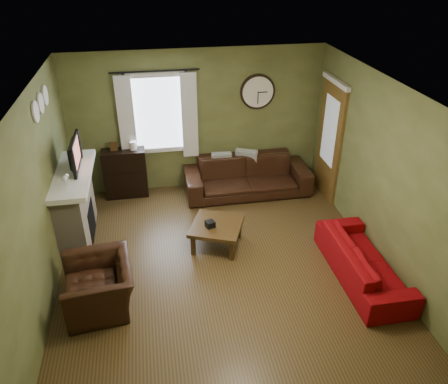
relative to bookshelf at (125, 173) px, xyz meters
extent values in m
cube|color=#47351A|center=(1.38, -2.42, -0.46)|extent=(4.60, 5.20, 0.00)
cube|color=white|center=(1.38, -2.42, 2.14)|extent=(4.60, 5.20, 0.00)
cube|color=brown|center=(-0.92, -2.42, 0.84)|extent=(0.00, 5.20, 2.60)
cube|color=brown|center=(3.68, -2.42, 0.84)|extent=(0.00, 5.20, 2.60)
cube|color=brown|center=(1.38, 0.18, 0.84)|extent=(4.60, 0.00, 2.60)
cube|color=brown|center=(1.38, -5.02, 0.84)|extent=(4.60, 0.00, 2.60)
cube|color=tan|center=(-0.72, -1.27, 0.09)|extent=(0.40, 1.40, 1.10)
cube|color=black|center=(-0.53, -1.27, -0.16)|extent=(0.04, 0.60, 0.55)
cube|color=white|center=(-0.69, -1.27, 0.68)|extent=(0.58, 1.60, 0.08)
imported|color=black|center=(-0.67, -1.12, 0.90)|extent=(0.08, 0.60, 0.35)
cube|color=#994C3F|center=(-0.59, -1.12, 0.95)|extent=(0.02, 0.62, 0.36)
cylinder|color=white|center=(-0.90, -1.62, 1.79)|extent=(0.28, 0.28, 0.03)
cylinder|color=white|center=(-0.90, -1.27, 1.79)|extent=(0.28, 0.28, 0.03)
cylinder|color=white|center=(-0.90, -0.92, 1.79)|extent=(0.28, 0.28, 0.03)
cylinder|color=black|center=(0.68, 0.06, 1.81)|extent=(0.03, 0.03, 1.50)
cube|color=silver|center=(0.13, 0.06, 0.99)|extent=(0.28, 0.04, 1.55)
cube|color=silver|center=(1.23, 0.06, 0.99)|extent=(0.28, 0.04, 1.55)
cube|color=brown|center=(3.65, -0.57, 0.59)|extent=(0.05, 0.90, 2.10)
imported|color=#3D2912|center=(0.02, 0.15, 0.51)|extent=(0.28, 0.30, 0.02)
imported|color=black|center=(2.22, -0.29, -0.12)|extent=(2.30, 0.90, 0.67)
cube|color=#939A9A|center=(2.27, -0.02, 0.09)|extent=(0.42, 0.28, 0.41)
cube|color=#939A9A|center=(1.78, -0.02, 0.09)|extent=(0.37, 0.12, 0.37)
imported|color=maroon|center=(3.29, -2.92, -0.19)|extent=(0.73, 1.86, 0.54)
imported|color=black|center=(-0.30, -2.85, -0.14)|extent=(0.96, 1.07, 0.63)
cube|color=black|center=(1.29, -1.90, -0.06)|extent=(0.16, 0.16, 0.10)
camera|label=1|loc=(0.53, -7.30, 3.68)|focal=35.00mm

